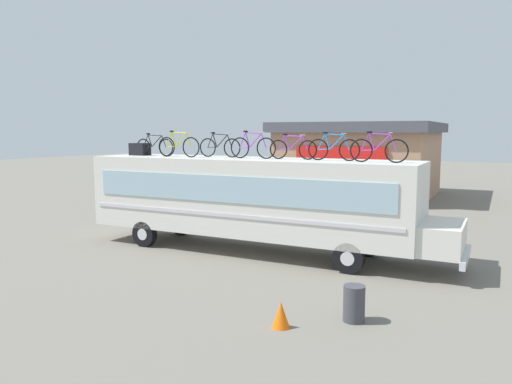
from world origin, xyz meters
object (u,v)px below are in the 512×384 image
object	(u,v)px
rooftop_bicycle_2	(179,146)
traffic_cone	(281,315)
rooftop_bicycle_1	(154,146)
rooftop_bicycle_4	(253,147)
rooftop_bicycle_5	(293,149)
rooftop_bicycle_7	(378,149)
trash_bin	(354,303)
rooftop_bicycle_3	(220,147)
luggage_bag_1	(140,149)
rooftop_bicycle_6	(333,149)
bus	(252,197)

from	to	relation	value
rooftop_bicycle_2	traffic_cone	size ratio (longest dim) A/B	3.16
rooftop_bicycle_1	rooftop_bicycle_4	xyz separation A→B (m)	(4.32, -0.08, 0.03)
rooftop_bicycle_5	traffic_cone	world-z (taller)	rooftop_bicycle_5
rooftop_bicycle_7	trash_bin	world-z (taller)	rooftop_bicycle_7
rooftop_bicycle_3	rooftop_bicycle_5	size ratio (longest dim) A/B	1.00
rooftop_bicycle_2	traffic_cone	xyz separation A→B (m)	(6.58, -5.52, -3.39)
luggage_bag_1	rooftop_bicycle_6	size ratio (longest dim) A/B	0.41
rooftop_bicycle_1	luggage_bag_1	bearing A→B (deg)	177.33
rooftop_bicycle_3	bus	bearing A→B (deg)	-10.97
rooftop_bicycle_3	rooftop_bicycle_4	size ratio (longest dim) A/B	0.98
luggage_bag_1	rooftop_bicycle_5	world-z (taller)	rooftop_bicycle_5
luggage_bag_1	rooftop_bicycle_3	size ratio (longest dim) A/B	0.41
rooftop_bicycle_1	trash_bin	xyz separation A→B (m)	(9.30, -4.85, -3.24)
bus	rooftop_bicycle_6	xyz separation A→B (m)	(2.89, 0.08, 1.73)
rooftop_bicycle_2	rooftop_bicycle_7	size ratio (longest dim) A/B	1.03
rooftop_bicycle_7	bus	bearing A→B (deg)	176.57
rooftop_bicycle_1	traffic_cone	xyz separation A→B (m)	(8.00, -5.92, -3.36)
bus	rooftop_bicycle_2	world-z (taller)	rooftop_bicycle_2
trash_bin	traffic_cone	xyz separation A→B (m)	(-1.30, -1.07, -0.12)
rooftop_bicycle_5	rooftop_bicycle_6	world-z (taller)	rooftop_bicycle_6
rooftop_bicycle_3	trash_bin	world-z (taller)	rooftop_bicycle_3
rooftop_bicycle_1	rooftop_bicycle_5	world-z (taller)	rooftop_bicycle_1
rooftop_bicycle_3	traffic_cone	world-z (taller)	rooftop_bicycle_3
rooftop_bicycle_7	trash_bin	size ratio (longest dim) A/B	2.17
rooftop_bicycle_1	rooftop_bicycle_4	bearing A→B (deg)	-1.01
rooftop_bicycle_3	rooftop_bicycle_6	world-z (taller)	rooftop_bicycle_6
rooftop_bicycle_5	rooftop_bicycle_6	bearing A→B (deg)	-3.59
rooftop_bicycle_1	traffic_cone	size ratio (longest dim) A/B	3.05
trash_bin	traffic_cone	world-z (taller)	trash_bin
trash_bin	rooftop_bicycle_5	bearing A→B (deg)	125.86
rooftop_bicycle_3	rooftop_bicycle_2	bearing A→B (deg)	-157.26
rooftop_bicycle_4	rooftop_bicycle_6	distance (m)	2.88
luggage_bag_1	trash_bin	size ratio (longest dim) A/B	0.86
rooftop_bicycle_5	bus	bearing A→B (deg)	-173.29
rooftop_bicycle_1	trash_bin	world-z (taller)	rooftop_bicycle_1
rooftop_bicycle_7	rooftop_bicycle_2	bearing A→B (deg)	-179.73
rooftop_bicycle_3	rooftop_bicycle_7	xyz separation A→B (m)	(5.89, -0.55, 0.01)
rooftop_bicycle_1	bus	bearing A→B (deg)	-1.28
luggage_bag_1	rooftop_bicycle_3	bearing A→B (deg)	2.51
luggage_bag_1	rooftop_bicycle_3	distance (m)	3.58
rooftop_bicycle_3	rooftop_bicycle_4	distance (m)	1.52
rooftop_bicycle_1	rooftop_bicycle_6	size ratio (longest dim) A/B	1.01
bus	rooftop_bicycle_3	bearing A→B (deg)	169.03
rooftop_bicycle_6	rooftop_bicycle_1	bearing A→B (deg)	179.87
bus	trash_bin	world-z (taller)	bus
luggage_bag_1	traffic_cone	world-z (taller)	luggage_bag_1
bus	traffic_cone	xyz separation A→B (m)	(3.70, -5.82, -1.65)
rooftop_bicycle_4	rooftop_bicycle_1	bearing A→B (deg)	178.99
bus	rooftop_bicycle_7	distance (m)	4.75
rooftop_bicycle_2	trash_bin	world-z (taller)	rooftop_bicycle_2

